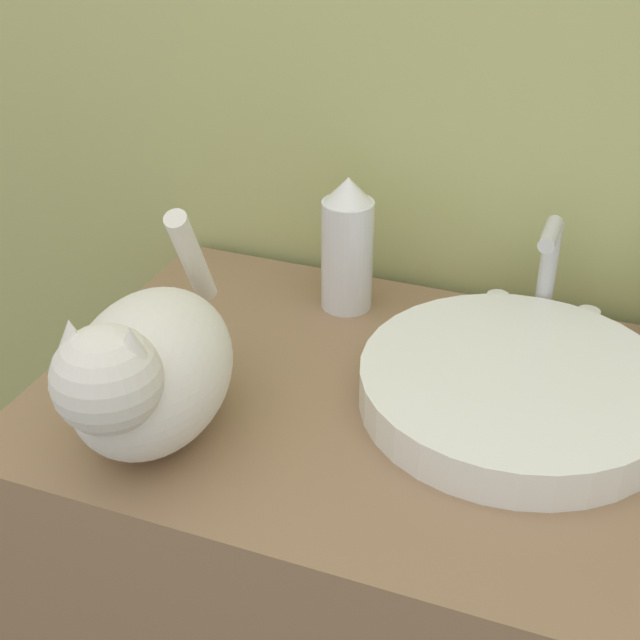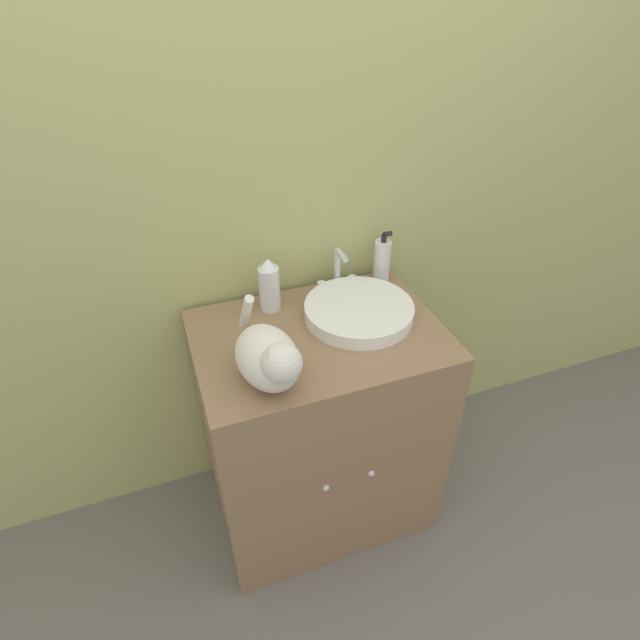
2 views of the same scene
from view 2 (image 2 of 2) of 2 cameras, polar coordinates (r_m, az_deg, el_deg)
ground_plane at (r=2.20m, az=2.81°, el=-25.57°), size 8.00×8.00×0.00m
wall_back at (r=1.77m, az=-4.03°, el=13.37°), size 6.00×0.05×2.50m
vanity_cabinet at (r=1.98m, az=-0.13°, el=-12.14°), size 0.83×0.60×0.92m
sink_basin at (r=1.73m, az=4.46°, el=1.06°), size 0.38×0.38×0.05m
faucet at (r=1.85m, az=2.05°, el=5.50°), size 0.16×0.09×0.17m
cat at (r=1.42m, az=-5.82°, el=-4.30°), size 0.21×0.37×0.23m
soap_bottle at (r=1.91m, az=7.11°, el=6.74°), size 0.06×0.06×0.20m
spray_bottle at (r=1.74m, az=-5.83°, el=4.00°), size 0.07×0.07×0.20m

